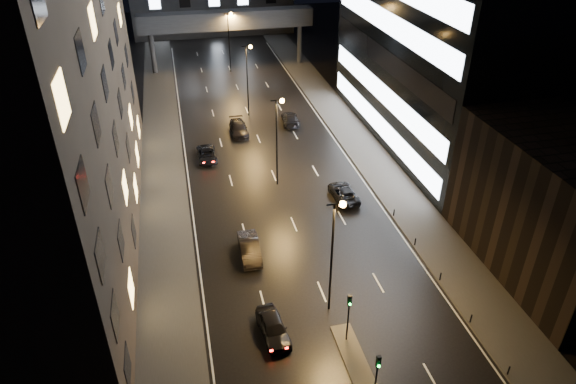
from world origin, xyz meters
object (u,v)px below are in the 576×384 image
(car_away_a, at_px, (273,327))
(car_toward_a, at_px, (344,193))
(car_away_b, at_px, (250,248))
(car_away_c, at_px, (207,155))
(car_away_d, at_px, (239,128))
(car_toward_b, at_px, (290,119))

(car_away_a, distance_m, car_toward_a, 20.51)
(car_away_a, relative_size, car_away_b, 0.92)
(car_away_a, distance_m, car_away_c, 29.47)
(car_away_d, xyz_separation_m, car_toward_b, (7.45, 1.56, -0.02))
(car_away_a, xyz_separation_m, car_away_c, (-2.26, 29.39, -0.11))
(car_away_c, bearing_deg, car_away_a, -86.39)
(car_away_c, xyz_separation_m, car_away_d, (4.86, 6.50, 0.11))
(car_away_a, relative_size, car_away_c, 0.95)
(car_toward_a, bearing_deg, car_away_a, 55.99)
(car_away_a, xyz_separation_m, car_toward_a, (11.19, 17.19, -0.07))
(car_toward_b, bearing_deg, car_away_b, 75.37)
(car_away_d, xyz_separation_m, car_toward_a, (8.58, -18.71, -0.07))
(car_away_d, relative_size, car_toward_b, 1.03)
(car_away_c, height_order, car_toward_a, car_toward_a)
(car_toward_a, xyz_separation_m, car_toward_b, (-1.13, 20.27, 0.04))
(car_away_d, distance_m, car_toward_b, 7.61)
(car_away_c, distance_m, car_away_d, 8.12)
(car_away_b, height_order, car_toward_a, car_away_b)
(car_away_d, distance_m, car_toward_a, 20.58)
(car_away_b, distance_m, car_away_c, 19.71)
(car_away_b, bearing_deg, car_away_d, 85.04)
(car_away_c, height_order, car_toward_b, car_toward_b)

